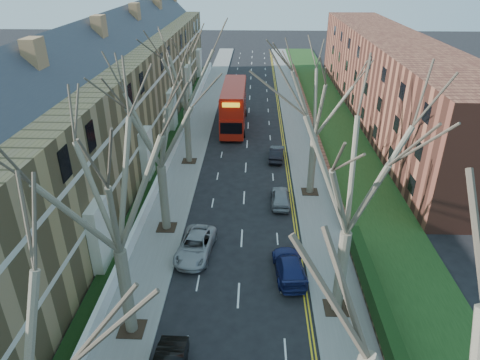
# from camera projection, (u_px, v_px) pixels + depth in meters

# --- Properties ---
(pavement_left) EXTENTS (3.00, 102.00, 0.12)m
(pavement_left) POSITION_uv_depth(u_px,v_px,m) (200.00, 124.00, 52.71)
(pavement_left) COLOR slate
(pavement_left) RESTS_ON ground
(pavement_right) EXTENTS (3.00, 102.00, 0.12)m
(pavement_right) POSITION_uv_depth(u_px,v_px,m) (297.00, 126.00, 52.32)
(pavement_right) COLOR slate
(pavement_right) RESTS_ON ground
(terrace_left) EXTENTS (9.70, 78.00, 13.60)m
(terrace_left) POSITION_uv_depth(u_px,v_px,m) (113.00, 99.00, 43.35)
(terrace_left) COLOR olive
(terrace_left) RESTS_ON ground
(flats_right) EXTENTS (13.97, 54.00, 10.00)m
(flats_right) POSITION_uv_depth(u_px,v_px,m) (389.00, 78.00, 53.25)
(flats_right) COLOR brown
(flats_right) RESTS_ON ground
(front_wall_left) EXTENTS (0.30, 78.00, 1.00)m
(front_wall_left) POSITION_uv_depth(u_px,v_px,m) (175.00, 145.00, 45.40)
(front_wall_left) COLOR white
(front_wall_left) RESTS_ON ground
(grass_verge_right) EXTENTS (6.00, 102.00, 0.06)m
(grass_verge_right) POSITION_uv_depth(u_px,v_px,m) (334.00, 125.00, 52.13)
(grass_verge_right) COLOR #1B3915
(grass_verge_right) RESTS_ON ground
(tree_left_mid) EXTENTS (10.50, 10.50, 14.71)m
(tree_left_mid) POSITION_uv_depth(u_px,v_px,m) (108.00, 175.00, 19.03)
(tree_left_mid) COLOR #665C48
(tree_left_mid) RESTS_ON ground
(tree_left_far) EXTENTS (10.15, 10.15, 14.22)m
(tree_left_far) POSITION_uv_depth(u_px,v_px,m) (156.00, 111.00, 28.06)
(tree_left_far) COLOR #665C48
(tree_left_far) RESTS_ON ground
(tree_left_dist) EXTENTS (10.50, 10.50, 14.71)m
(tree_left_dist) POSITION_uv_depth(u_px,v_px,m) (184.00, 66.00, 38.58)
(tree_left_dist) COLOR #665C48
(tree_left_dist) RESTS_ON ground
(tree_right_mid) EXTENTS (10.50, 10.50, 14.71)m
(tree_right_mid) POSITION_uv_depth(u_px,v_px,m) (356.00, 160.00, 20.43)
(tree_right_mid) COLOR #665C48
(tree_right_mid) RESTS_ON ground
(tree_right_far) EXTENTS (10.15, 10.15, 14.22)m
(tree_right_far) POSITION_uv_depth(u_px,v_px,m) (319.00, 89.00, 33.02)
(tree_right_far) COLOR #665C48
(tree_right_far) RESTS_ON ground
(double_decker_bus) EXTENTS (2.97, 11.74, 4.88)m
(double_decker_bus) POSITION_uv_depth(u_px,v_px,m) (234.00, 107.00, 51.29)
(double_decker_bus) COLOR #AC180C
(double_decker_bus) RESTS_ON ground
(car_left_far) EXTENTS (2.73, 5.01, 1.33)m
(car_left_far) POSITION_uv_depth(u_px,v_px,m) (195.00, 246.00, 29.23)
(car_left_far) COLOR #9A9A9F
(car_left_far) RESTS_ON ground
(car_right_near) EXTENTS (2.23, 4.69, 1.32)m
(car_right_near) POSITION_uv_depth(u_px,v_px,m) (289.00, 266.00, 27.29)
(car_right_near) COLOR navy
(car_right_near) RESTS_ON ground
(car_right_mid) EXTENTS (1.60, 3.85, 1.30)m
(car_right_mid) POSITION_uv_depth(u_px,v_px,m) (280.00, 197.00, 35.30)
(car_right_mid) COLOR gray
(car_right_mid) RESTS_ON ground
(car_right_far) EXTENTS (1.72, 4.02, 1.29)m
(car_right_far) POSITION_uv_depth(u_px,v_px,m) (277.00, 153.00, 43.34)
(car_right_far) COLOR black
(car_right_far) RESTS_ON ground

